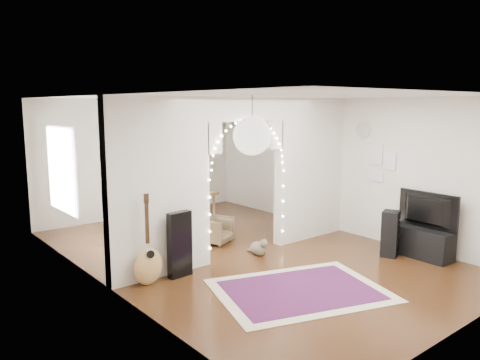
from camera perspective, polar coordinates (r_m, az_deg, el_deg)
floor at (r=8.30m, az=0.50°, el=-8.89°), size 7.50×7.50×0.00m
ceiling at (r=7.89m, az=0.52°, el=10.10°), size 5.00×7.50×0.02m
wall_back at (r=11.10m, az=-12.01°, el=2.63°), size 5.00×0.02×2.70m
wall_front at (r=5.69m, az=25.57°, el=-4.11°), size 5.00×0.02×2.70m
wall_left at (r=6.68m, az=-16.18°, el=-1.71°), size 0.02×7.50×2.70m
wall_right at (r=9.76m, az=11.85°, el=1.77°), size 0.02×7.50×2.70m
divider_wall at (r=7.97m, az=0.51°, el=0.90°), size 5.00×0.20×2.70m
fairy_lights at (r=7.86m, az=1.12°, el=1.69°), size 1.64×0.04×1.60m
window at (r=8.34m, az=-20.95°, el=1.18°), size 0.04×1.20×1.40m
wall_clock at (r=9.32m, az=14.81°, el=5.96°), size 0.03×0.31×0.31m
picture_frames at (r=9.14m, az=16.69°, el=2.04°), size 0.02×0.50×0.70m
paper_lantern at (r=4.84m, az=1.48°, el=5.40°), size 0.40×0.40×0.40m
ceiling_fan at (r=9.51m, az=-7.30°, el=8.05°), size 1.10×1.10×0.30m
area_rug at (r=6.76m, az=7.32°, el=-13.19°), size 2.73×2.37×0.02m
guitar_case at (r=7.13m, az=-7.37°, el=-7.79°), size 0.39×0.16×1.00m
acoustic_guitar at (r=6.88m, az=-11.16°, el=-8.57°), size 0.48×0.28×1.13m
tabby_cat at (r=8.13m, az=2.34°, el=-8.25°), size 0.23×0.51×0.34m
floor_speaker at (r=8.43m, az=17.86°, el=-6.27°), size 0.38×0.36×0.79m
media_console at (r=8.59m, az=21.34°, el=-7.16°), size 0.45×1.02×0.50m
tv at (r=8.45m, az=21.55°, el=-3.51°), size 0.19×1.08×0.62m
bookcase at (r=11.07m, az=-10.24°, el=-0.24°), size 1.58×0.95×1.59m
dining_table at (r=9.78m, az=-6.73°, el=-2.06°), size 1.28×0.93×0.76m
flower_vase at (r=9.74m, az=-6.75°, el=-1.08°), size 0.20×0.20×0.19m
dining_chair_left at (r=10.60m, az=-9.08°, el=-3.51°), size 0.64×0.65×0.54m
dining_chair_right at (r=8.79m, az=-2.97°, el=-6.15°), size 0.72×0.73×0.50m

